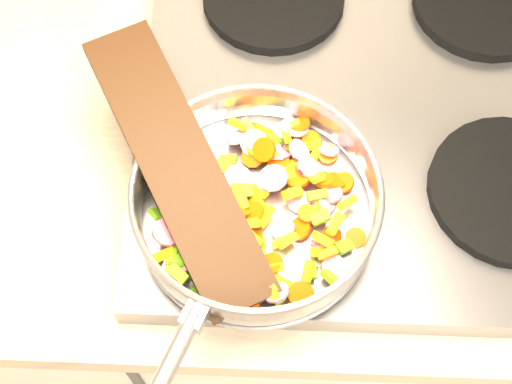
{
  "coord_description": "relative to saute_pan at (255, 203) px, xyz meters",
  "views": [
    {
      "loc": [
        -0.84,
        1.14,
        1.67
      ],
      "look_at": [
        -0.85,
        1.48,
        1.01
      ],
      "focal_mm": 50.0,
      "sensor_mm": 36.0,
      "label": 1
    }
  ],
  "objects": [
    {
      "name": "wooden_spatula",
      "position": [
        -0.08,
        0.03,
        0.02
      ],
      "size": [
        0.23,
        0.33,
        0.08
      ],
      "primitive_type": "cube",
      "rotation": [
        0.0,
        -0.18,
        2.08
      ],
      "color": "black",
      "rests_on": "saute_pan"
    },
    {
      "name": "grate_br",
      "position": [
        0.29,
        0.33,
        -0.04
      ],
      "size": [
        0.19,
        0.19,
        0.02
      ],
      "primitive_type": "cylinder",
      "color": "black",
      "rests_on": "cooktop"
    },
    {
      "name": "grate_fr",
      "position": [
        0.29,
        0.05,
        -0.04
      ],
      "size": [
        0.19,
        0.19,
        0.02
      ],
      "primitive_type": "cylinder",
      "color": "black",
      "rests_on": "cooktop"
    },
    {
      "name": "cooktop",
      "position": [
        0.15,
        0.19,
        -0.07
      ],
      "size": [
        0.6,
        0.6,
        0.04
      ],
      "primitive_type": "cube",
      "color": "#939399",
      "rests_on": "counter_top"
    },
    {
      "name": "vegetable_heap",
      "position": [
        -0.0,
        0.0,
        -0.01
      ],
      "size": [
        0.24,
        0.24,
        0.04
      ],
      "color": "#E41647",
      "rests_on": "saute_pan"
    },
    {
      "name": "saute_pan",
      "position": [
        0.0,
        0.0,
        0.0
      ],
      "size": [
        0.31,
        0.46,
        0.06
      ],
      "rotation": [
        0.0,
        0.0,
        -0.38
      ],
      "color": "#9E9EA5",
      "rests_on": "grate_fl"
    },
    {
      "name": "grate_fl",
      "position": [
        0.01,
        0.05,
        -0.04
      ],
      "size": [
        0.19,
        0.19,
        0.02
      ],
      "primitive_type": "cylinder",
      "color": "black",
      "rests_on": "cooktop"
    }
  ]
}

